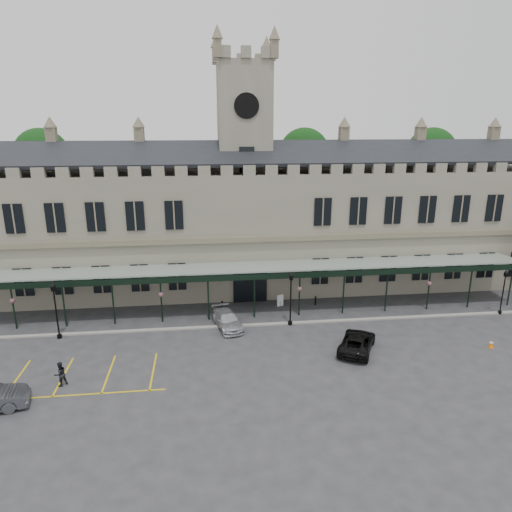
{
  "coord_description": "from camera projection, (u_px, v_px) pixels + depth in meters",
  "views": [
    {
      "loc": [
        -4.16,
        -29.7,
        16.57
      ],
      "look_at": [
        0.0,
        6.0,
        6.0
      ],
      "focal_mm": 32.0,
      "sensor_mm": 36.0,
      "label": 1
    }
  ],
  "objects": [
    {
      "name": "ground",
      "position": [
        265.0,
        357.0,
        33.44
      ],
      "size": [
        140.0,
        140.0,
        0.0
      ],
      "primitive_type": "plane",
      "color": "#2F2F32"
    },
    {
      "name": "station_building",
      "position": [
        245.0,
        225.0,
        46.78
      ],
      "size": [
        60.0,
        10.36,
        17.3
      ],
      "color": "#6E6A5C",
      "rests_on": "ground"
    },
    {
      "name": "clock_tower",
      "position": [
        244.0,
        159.0,
        44.99
      ],
      "size": [
        5.6,
        5.6,
        24.8
      ],
      "color": "#6E6A5C",
      "rests_on": "ground"
    },
    {
      "name": "canopy",
      "position": [
        254.0,
        291.0,
        39.88
      ],
      "size": [
        50.0,
        4.1,
        4.3
      ],
      "color": "#8C9E93",
      "rests_on": "ground"
    },
    {
      "name": "kerb",
      "position": [
        257.0,
        325.0,
        38.67
      ],
      "size": [
        60.0,
        0.4,
        0.12
      ],
      "primitive_type": "cube",
      "color": "gray",
      "rests_on": "ground"
    },
    {
      "name": "parking_markings",
      "position": [
        61.0,
        380.0,
        30.46
      ],
      "size": [
        16.0,
        6.0,
        0.01
      ],
      "primitive_type": null,
      "color": "gold",
      "rests_on": "ground"
    },
    {
      "name": "tree_behind_left",
      "position": [
        42.0,
        157.0,
        51.21
      ],
      "size": [
        6.0,
        6.0,
        16.0
      ],
      "color": "#332314",
      "rests_on": "ground"
    },
    {
      "name": "tree_behind_mid",
      "position": [
        304.0,
        155.0,
        54.54
      ],
      "size": [
        6.0,
        6.0,
        16.0
      ],
      "color": "#332314",
      "rests_on": "ground"
    },
    {
      "name": "tree_behind_right",
      "position": [
        431.0,
        154.0,
        56.32
      ],
      "size": [
        6.0,
        6.0,
        16.0
      ],
      "color": "#332314",
      "rests_on": "ground"
    },
    {
      "name": "lamp_post_left",
      "position": [
        55.0,
        305.0,
        35.62
      ],
      "size": [
        0.45,
        0.45,
        4.74
      ],
      "color": "black",
      "rests_on": "ground"
    },
    {
      "name": "lamp_post_mid",
      "position": [
        291.0,
        294.0,
        38.04
      ],
      "size": [
        0.45,
        0.45,
        4.76
      ],
      "color": "black",
      "rests_on": "ground"
    },
    {
      "name": "lamp_post_right",
      "position": [
        504.0,
        288.0,
        40.32
      ],
      "size": [
        0.39,
        0.39,
        4.17
      ],
      "color": "black",
      "rests_on": "ground"
    },
    {
      "name": "traffic_cone",
      "position": [
        491.0,
        344.0,
        34.8
      ],
      "size": [
        0.39,
        0.39,
        0.62
      ],
      "rotation": [
        0.0,
        0.0,
        0.33
      ],
      "color": "orange",
      "rests_on": "ground"
    },
    {
      "name": "sign_board",
      "position": [
        280.0,
        301.0,
        42.61
      ],
      "size": [
        0.63,
        0.25,
        1.11
      ],
      "rotation": [
        0.0,
        0.0,
        0.33
      ],
      "color": "black",
      "rests_on": "ground"
    },
    {
      "name": "bollard_left",
      "position": [
        222.0,
        305.0,
        41.81
      ],
      "size": [
        0.15,
        0.15,
        0.84
      ],
      "primitive_type": "cylinder",
      "color": "black",
      "rests_on": "ground"
    },
    {
      "name": "bollard_right",
      "position": [
        315.0,
        301.0,
        42.91
      ],
      "size": [
        0.15,
        0.15,
        0.87
      ],
      "primitive_type": "cylinder",
      "color": "black",
      "rests_on": "ground"
    },
    {
      "name": "car_taxi",
      "position": [
        227.0,
        320.0,
        38.21
      ],
      "size": [
        2.83,
        4.81,
        1.31
      ],
      "primitive_type": "imported",
      "rotation": [
        0.0,
        0.0,
        0.24
      ],
      "color": "#A6A8AE",
      "rests_on": "ground"
    },
    {
      "name": "car_van",
      "position": [
        357.0,
        342.0,
        34.3
      ],
      "size": [
        4.28,
        5.33,
        1.35
      ],
      "primitive_type": "imported",
      "rotation": [
        0.0,
        0.0,
        2.64
      ],
      "color": "black",
      "rests_on": "ground"
    },
    {
      "name": "person_b",
      "position": [
        60.0,
        374.0,
        29.65
      ],
      "size": [
        1.03,
        1.01,
        1.67
      ],
      "primitive_type": "imported",
      "rotation": [
        0.0,
        0.0,
        3.88
      ],
      "color": "black",
      "rests_on": "ground"
    }
  ]
}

